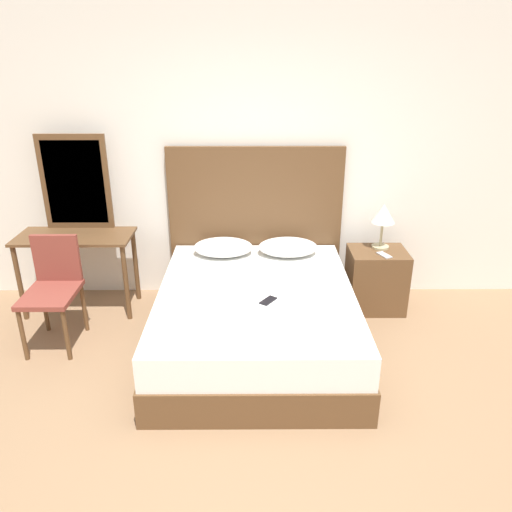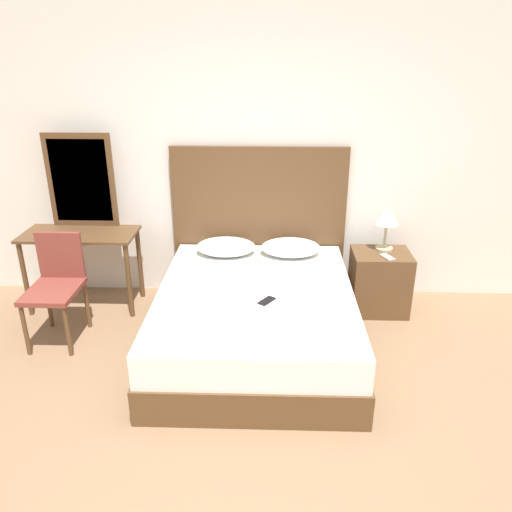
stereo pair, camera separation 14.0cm
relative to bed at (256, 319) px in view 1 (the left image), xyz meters
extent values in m
plane|color=#8C6B4C|center=(-0.03, -1.47, -0.26)|extent=(16.00, 16.00, 0.00)
cube|color=white|center=(-0.03, 1.08, 1.09)|extent=(10.00, 0.06, 2.70)
cube|color=brown|center=(0.00, 0.00, -0.12)|extent=(1.57, 1.97, 0.27)
cube|color=white|center=(0.00, 0.00, 0.14)|extent=(1.54, 1.93, 0.25)
cube|color=brown|center=(0.00, 1.01, 0.48)|extent=(1.65, 0.05, 1.47)
ellipsoid|color=white|center=(-0.30, 0.74, 0.34)|extent=(0.55, 0.39, 0.14)
ellipsoid|color=white|center=(0.30, 0.74, 0.34)|extent=(0.55, 0.39, 0.14)
cube|color=black|center=(0.09, -0.19, 0.27)|extent=(0.14, 0.16, 0.01)
cube|color=brown|center=(1.13, 0.67, 0.03)|extent=(0.52, 0.42, 0.58)
cylinder|color=tan|center=(1.16, 0.76, 0.33)|extent=(0.16, 0.16, 0.02)
cylinder|color=tan|center=(1.16, 0.76, 0.45)|extent=(0.02, 0.02, 0.23)
cone|color=silver|center=(1.16, 0.76, 0.65)|extent=(0.22, 0.22, 0.17)
cube|color=#B7B7BC|center=(1.15, 0.57, 0.33)|extent=(0.12, 0.17, 0.01)
cube|color=brown|center=(-1.63, 0.67, 0.47)|extent=(1.03, 0.48, 0.02)
cylinder|color=brown|center=(-2.11, 0.47, 0.10)|extent=(0.04, 0.04, 0.72)
cylinder|color=brown|center=(-1.16, 0.47, 0.10)|extent=(0.04, 0.04, 0.72)
cylinder|color=brown|center=(-2.11, 0.87, 0.10)|extent=(0.04, 0.04, 0.72)
cylinder|color=brown|center=(-1.16, 0.87, 0.10)|extent=(0.04, 0.04, 0.72)
cube|color=brown|center=(-1.63, 0.89, 0.91)|extent=(0.62, 0.03, 0.86)
cube|color=#B2BCC6|center=(-1.63, 0.88, 0.91)|extent=(0.53, 0.01, 0.76)
cube|color=brown|center=(-1.66, 0.05, 0.20)|extent=(0.40, 0.51, 0.04)
cube|color=brown|center=(-1.66, 0.28, 0.43)|extent=(0.38, 0.04, 0.40)
cylinder|color=brown|center=(-1.83, -0.18, -0.04)|extent=(0.04, 0.04, 0.44)
cylinder|color=brown|center=(-1.49, -0.18, -0.04)|extent=(0.04, 0.04, 0.44)
cylinder|color=brown|center=(-1.83, 0.27, -0.04)|extent=(0.04, 0.04, 0.44)
cylinder|color=brown|center=(-1.49, 0.27, -0.04)|extent=(0.04, 0.04, 0.44)
camera|label=1|loc=(-0.02, -3.54, 2.04)|focal=35.00mm
camera|label=2|loc=(0.12, -3.54, 2.04)|focal=35.00mm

